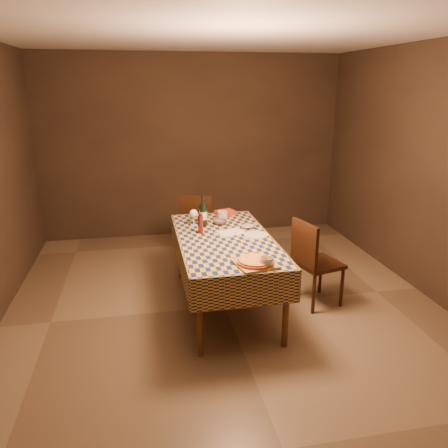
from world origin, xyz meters
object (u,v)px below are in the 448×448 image
object	(u,v)px
cutting_board	(255,264)
wine_bottle	(203,215)
pizza	(255,261)
white_plate	(256,235)
bowl	(220,222)
chair_far	(197,224)
chair_right	(313,258)
dining_table	(225,245)

from	to	relation	value
cutting_board	wine_bottle	bearing A→B (deg)	103.33
pizza	white_plate	world-z (taller)	pizza
cutting_board	bowl	distance (m)	1.20
cutting_board	chair_far	world-z (taller)	chair_far
wine_bottle	chair_far	xyz separation A→B (m)	(0.04, 0.85, -0.38)
pizza	chair_right	distance (m)	1.04
dining_table	white_plate	distance (m)	0.34
wine_bottle	pizza	bearing A→B (deg)	-76.67
cutting_board	white_plate	size ratio (longest dim) A/B	1.31
cutting_board	chair_right	size ratio (longest dim) A/B	0.35
pizza	wine_bottle	bearing A→B (deg)	103.33
dining_table	bowl	size ratio (longest dim) A/B	11.84
chair_far	cutting_board	bearing A→B (deg)	-83.35
pizza	chair_right	bearing A→B (deg)	38.12
bowl	dining_table	bearing A→B (deg)	-94.01
dining_table	chair_right	distance (m)	0.93
pizza	white_plate	size ratio (longest dim) A/B	1.63
chair_right	bowl	bearing A→B (deg)	146.43
cutting_board	white_plate	xyz separation A→B (m)	(0.21, 0.74, -0.00)
wine_bottle	chair_right	xyz separation A→B (m)	(1.06, -0.55, -0.38)
bowl	chair_far	distance (m)	0.88
bowl	white_plate	size ratio (longest dim) A/B	0.62
white_plate	dining_table	bearing A→B (deg)	-179.63
wine_bottle	dining_table	bearing A→B (deg)	-69.94
dining_table	pizza	bearing A→B (deg)	-80.79
pizza	wine_bottle	size ratio (longest dim) A/B	1.19
bowl	cutting_board	bearing A→B (deg)	-85.82
dining_table	wine_bottle	world-z (taller)	wine_bottle
bowl	wine_bottle	size ratio (longest dim) A/B	0.46
pizza	bowl	xyz separation A→B (m)	(-0.09, 1.19, -0.01)
wine_bottle	white_plate	bearing A→B (deg)	-41.55
cutting_board	wine_bottle	xyz separation A→B (m)	(-0.28, 1.17, 0.12)
dining_table	chair_right	bearing A→B (deg)	-7.62
dining_table	chair_far	bearing A→B (deg)	95.16
wine_bottle	chair_far	size ratio (longest dim) A/B	0.37
bowl	wine_bottle	bearing A→B (deg)	-171.51
dining_table	white_plate	size ratio (longest dim) A/B	7.37
chair_right	cutting_board	bearing A→B (deg)	-141.88
wine_bottle	chair_far	bearing A→B (deg)	87.23
white_plate	chair_far	bearing A→B (deg)	109.03
cutting_board	bowl	bearing A→B (deg)	94.18
dining_table	bowl	bearing A→B (deg)	85.99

